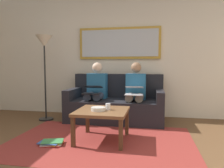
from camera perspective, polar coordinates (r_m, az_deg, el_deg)
The scene contains 13 objects.
wall_rear at distance 4.70m, azimuth 2.09°, elevation 7.61°, with size 6.00×0.12×2.60m, color beige.
area_rug at distance 3.17m, azimuth -3.00°, elevation -14.89°, with size 2.60×1.80×0.01m, color maroon.
couch at distance 4.29m, azimuth 1.05°, elevation -5.36°, with size 1.84×0.90×0.90m.
framed_mirror at distance 4.63m, azimuth 1.91°, elevation 10.76°, with size 1.73×0.05×0.66m.
coffee_table at distance 3.10m, azimuth -2.63°, elevation -7.90°, with size 0.72×0.72×0.45m.
cup at distance 3.10m, azimuth -1.08°, elevation -6.00°, with size 0.07×0.07×0.09m, color silver.
bowl at distance 3.04m, azimuth -3.70°, elevation -6.60°, with size 0.20×0.20×0.05m, color beige.
person_left at distance 4.13m, azimuth 6.22°, elevation -1.63°, with size 0.38×0.58×1.14m.
laptop_silver at distance 3.89m, azimuth 5.93°, elevation -1.71°, with size 0.32×0.36×0.15m.
person_right at distance 4.27m, azimuth -4.25°, elevation -1.41°, with size 0.38×0.58×1.14m.
laptop_black at distance 4.03m, azimuth -5.16°, elevation -1.52°, with size 0.33×0.35×0.15m.
magazine_stack at distance 3.15m, azimuth -15.77°, elevation -14.72°, with size 0.34×0.28×0.05m.
standing_lamp at distance 4.43m, azimuth -17.48°, elevation 8.49°, with size 0.32×0.32×1.66m.
Camera 1 is at (-0.72, 2.04, 1.08)m, focal length 34.52 mm.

